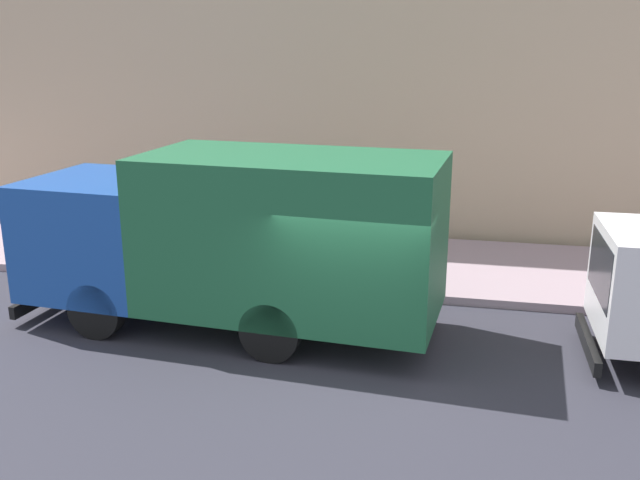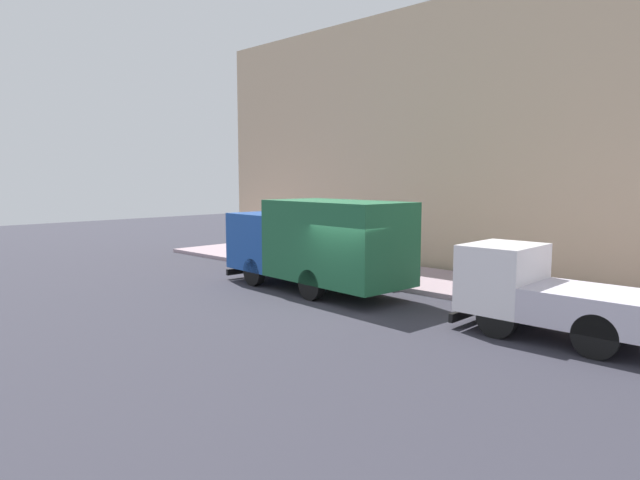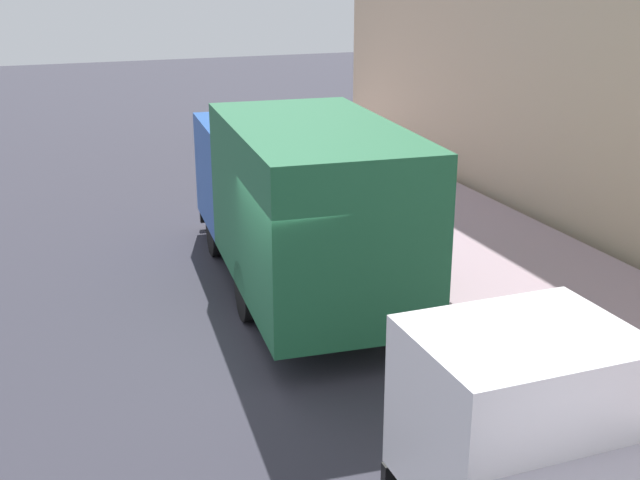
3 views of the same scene
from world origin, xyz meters
name	(u,v)px [view 2 (image 2 of 3)]	position (x,y,z in m)	size (l,w,h in m)	color
ground	(345,306)	(0.00, 0.00, 0.00)	(80.00, 80.00, 0.00)	#31303A
sidewalk	(434,281)	(5.13, 0.00, 0.09)	(4.26, 30.00, 0.17)	#A68E99
building_facade	(473,137)	(7.76, 0.00, 5.63)	(0.50, 30.00, 11.26)	#CBAE8C
large_utility_truck	(317,242)	(1.10, 2.30, 1.75)	(3.13, 7.75, 3.21)	#1C4DA7
small_flatbed_truck	(553,295)	(1.03, -5.94, 1.09)	(2.17, 5.40, 2.24)	white
pedestrian_walking	(367,256)	(3.44, 1.93, 1.04)	(0.50, 0.50, 1.64)	black
traffic_cone_orange	(282,259)	(3.40, 6.67, 0.45)	(0.39, 0.39, 0.56)	orange
street_sign_post	(373,244)	(3.34, 1.55, 1.53)	(0.44, 0.08, 2.28)	#4C5156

